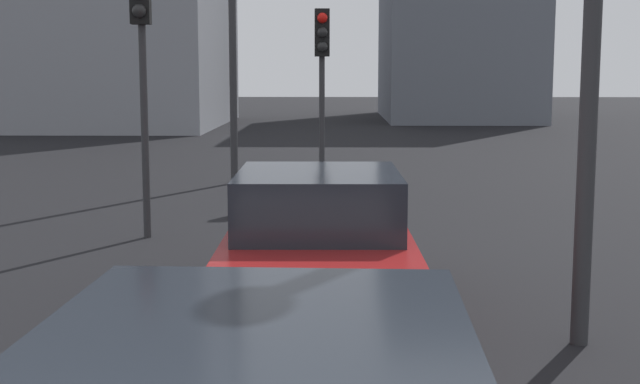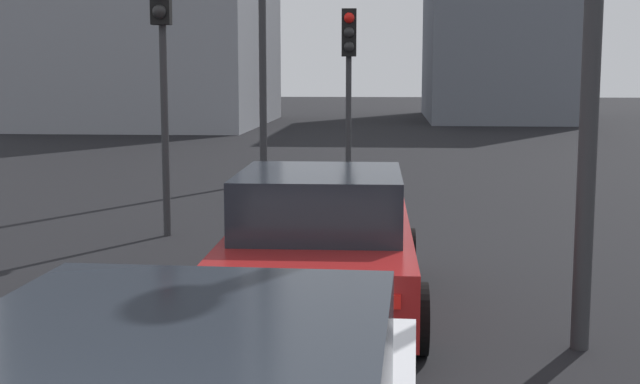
% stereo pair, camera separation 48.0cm
% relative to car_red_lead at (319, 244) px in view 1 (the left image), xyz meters
% --- Properties ---
extents(car_red_lead, '(4.24, 2.05, 1.47)m').
position_rel_car_red_lead_xyz_m(car_red_lead, '(0.00, 0.00, 0.00)').
color(car_red_lead, maroon).
rests_on(car_red_lead, ground_plane).
extents(traffic_light_near_left, '(0.32, 0.29, 4.00)m').
position_rel_car_red_lead_xyz_m(traffic_light_near_left, '(3.94, 2.61, 2.16)').
color(traffic_light_near_left, '#2D2D30').
rests_on(traffic_light_near_left, ground_plane).
extents(traffic_light_near_right, '(0.32, 0.29, 3.61)m').
position_rel_car_red_lead_xyz_m(traffic_light_near_right, '(8.29, 0.11, 1.89)').
color(traffic_light_near_right, '#2D2D30').
rests_on(traffic_light_near_right, ground_plane).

